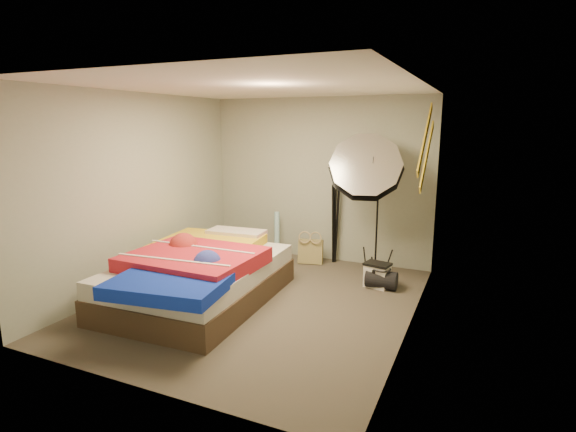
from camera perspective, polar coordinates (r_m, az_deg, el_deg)
The scene contains 15 objects.
floor at distance 5.52m, azimuth -3.55°, elevation -10.78°, with size 4.00×4.00×0.00m, color #4A4238.
ceiling at distance 5.12m, azimuth -3.91°, elevation 16.05°, with size 4.00×4.00×0.00m, color silver.
wall_back at distance 6.99m, azimuth 3.94°, elevation 4.60°, with size 3.50×3.50×0.00m, color #969B8C.
wall_front at distance 3.57m, azimuth -18.82°, elevation -2.85°, with size 3.50×3.50×0.00m, color #969B8C.
wall_left at distance 6.18m, azimuth -18.27°, elevation 3.11°, with size 4.00×4.00×0.00m, color #969B8C.
wall_right at distance 4.64m, azimuth 15.80°, elevation 0.59°, with size 4.00×4.00×0.00m, color #969B8C.
tote_bag at distance 6.90m, azimuth 2.88°, elevation -4.52°, with size 0.37×0.11×0.37m, color tan.
wrapping_roll at distance 7.17m, azimuth -1.42°, elevation -2.38°, with size 0.08×0.08×0.74m, color #58ACBF.
camera_case at distance 6.04m, azimuth 11.25°, elevation -7.47°, with size 0.30×0.21×0.30m, color silver.
duffel_bag at distance 6.00m, azimuth 11.78°, elevation -7.91°, with size 0.24×0.24×0.39m, color black.
wall_stripe_upper at distance 5.16m, azimuth 17.01°, elevation 9.43°, with size 0.02×1.10×0.10m, color gold.
wall_stripe_lower at distance 5.42m, azimuth 17.22°, elevation 7.38°, with size 0.02×1.10×0.10m, color gold.
bed at distance 5.53m, azimuth -11.23°, elevation -7.27°, with size 1.74×2.52×0.66m.
photo_umbrella at distance 6.12m, azimuth 9.86°, elevation 5.87°, with size 1.16×0.86×2.10m.
camera_tripod at distance 6.85m, azimuth 5.97°, elevation 0.31°, with size 0.09×0.09×1.34m.
Camera 1 is at (2.38, -4.52, 2.10)m, focal length 28.00 mm.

